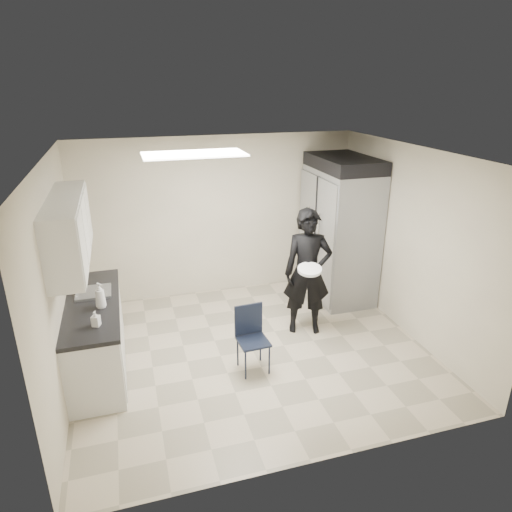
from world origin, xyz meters
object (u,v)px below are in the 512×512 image
object	(u,v)px
commercial_fridge	(339,235)
man_tuxedo	(307,272)
folding_chair	(253,342)
lower_counter	(96,337)

from	to	relation	value
commercial_fridge	man_tuxedo	size ratio (longest dim) A/B	1.17
commercial_fridge	folding_chair	world-z (taller)	commercial_fridge
lower_counter	folding_chair	world-z (taller)	lower_counter
folding_chair	man_tuxedo	world-z (taller)	man_tuxedo
commercial_fridge	man_tuxedo	distance (m)	1.35
commercial_fridge	folding_chair	size ratio (longest dim) A/B	2.60
man_tuxedo	lower_counter	bearing A→B (deg)	-160.32
commercial_fridge	man_tuxedo	xyz separation A→B (m)	(-0.95, -0.95, -0.15)
folding_chair	man_tuxedo	size ratio (longest dim) A/B	0.45
lower_counter	folding_chair	bearing A→B (deg)	-18.28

